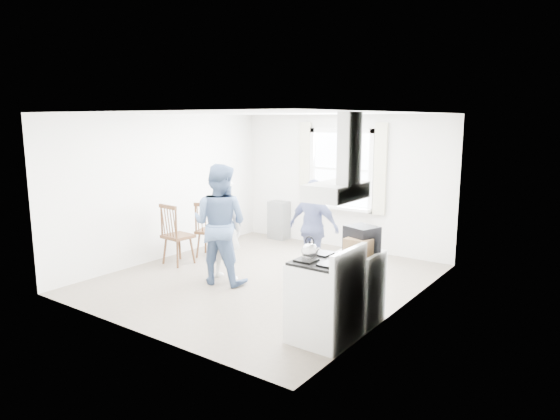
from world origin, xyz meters
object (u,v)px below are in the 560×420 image
object	(u,v)px
gas_stove	(325,299)
stereo_stack	(362,239)
person_left	(224,228)
person_mid	(220,224)
person_right	(314,227)
low_cabinet	(359,286)
windsor_chair_a	(207,224)
windsor_chair_b	(172,228)

from	to	relation	value
gas_stove	stereo_stack	bearing A→B (deg)	83.71
person_left	person_mid	xyz separation A→B (m)	(0.07, -0.18, 0.10)
person_right	gas_stove	bearing A→B (deg)	126.46
stereo_stack	person_mid	xyz separation A→B (m)	(-2.44, 0.09, -0.13)
stereo_stack	person_left	bearing A→B (deg)	173.82
stereo_stack	person_right	bearing A→B (deg)	139.08
person_mid	person_right	distance (m)	1.54
low_cabinet	person_left	xyz separation A→B (m)	(-2.50, 0.30, 0.38)
windsor_chair_a	person_mid	bearing A→B (deg)	-38.21
stereo_stack	windsor_chair_b	xyz separation A→B (m)	(-3.74, 0.30, -0.40)
gas_stove	windsor_chair_a	world-z (taller)	gas_stove
windsor_chair_b	person_mid	bearing A→B (deg)	-9.10
windsor_chair_a	windsor_chair_b	xyz separation A→B (m)	(-0.16, -0.69, 0.03)
gas_stove	windsor_chair_a	distance (m)	3.90
low_cabinet	person_left	size ratio (longest dim) A/B	0.55
gas_stove	windsor_chair_a	size ratio (longest dim) A/B	1.08
stereo_stack	windsor_chair_b	world-z (taller)	stereo_stack
low_cabinet	stereo_stack	size ratio (longest dim) A/B	2.04
windsor_chair_b	stereo_stack	bearing A→B (deg)	-4.57
low_cabinet	stereo_stack	bearing A→B (deg)	67.45
stereo_stack	person_right	world-z (taller)	person_right
gas_stove	stereo_stack	size ratio (longest dim) A/B	2.54
person_right	person_left	bearing A→B (deg)	46.55
person_mid	person_left	bearing A→B (deg)	-82.13
gas_stove	stereo_stack	world-z (taller)	stereo_stack
person_mid	windsor_chair_a	bearing A→B (deg)	-52.14
gas_stove	windsor_chair_b	world-z (taller)	gas_stove
low_cabinet	windsor_chair_a	world-z (taller)	windsor_chair_a
gas_stove	person_mid	size ratio (longest dim) A/B	0.60
stereo_stack	low_cabinet	bearing A→B (deg)	-112.55
windsor_chair_b	person_left	world-z (taller)	person_left
low_cabinet	person_right	size ratio (longest dim) A/B	0.57
windsor_chair_a	person_mid	size ratio (longest dim) A/B	0.56
gas_stove	person_right	distance (m)	2.48
windsor_chair_b	person_mid	xyz separation A→B (m)	(1.30, -0.21, 0.26)
windsor_chair_a	stereo_stack	bearing A→B (deg)	-15.44
low_cabinet	windsor_chair_a	distance (m)	3.72
stereo_stack	person_mid	world-z (taller)	person_mid
windsor_chair_b	person_mid	distance (m)	1.34
gas_stove	stereo_stack	xyz separation A→B (m)	(0.08, 0.72, 0.58)
windsor_chair_a	person_right	size ratio (longest dim) A/B	0.66
windsor_chair_a	person_left	bearing A→B (deg)	-33.86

